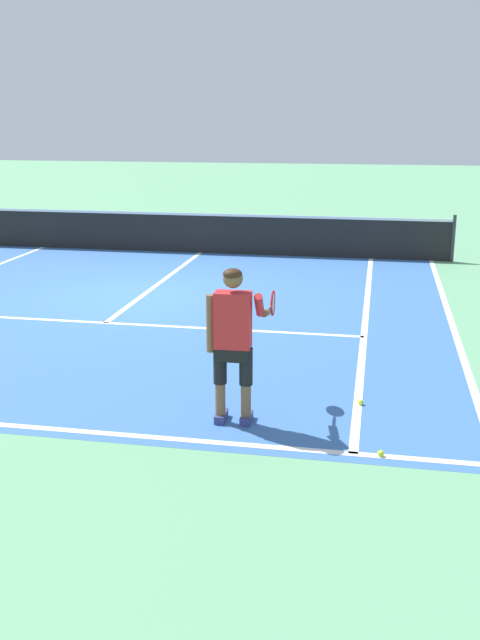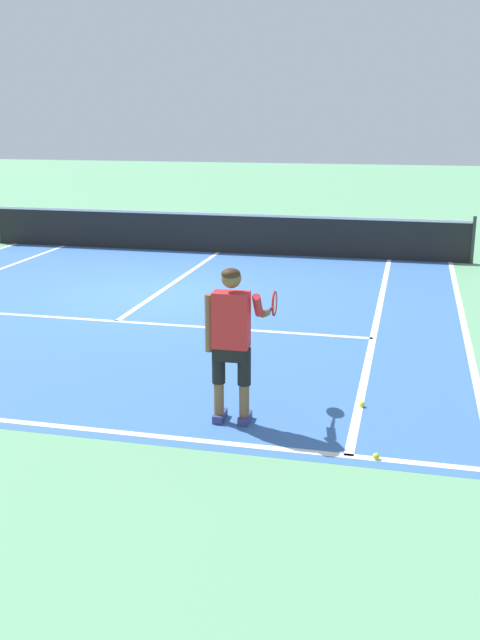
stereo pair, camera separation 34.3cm
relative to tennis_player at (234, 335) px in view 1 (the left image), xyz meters
name	(u,v)px [view 1 (the left image)]	position (x,y,z in m)	size (l,w,h in m)	color
ground_plane	(143,296)	(-2.81, 5.38, -0.99)	(80.00, 80.00, 0.00)	#609E70
court_inner_surface	(130,305)	(-2.81, 4.66, -0.99)	(10.98, 10.84, 0.00)	#3866A8
line_service	(106,323)	(-2.81, 3.48, -0.99)	(8.23, 0.10, 0.01)	white
line_centre_service	(163,281)	(-2.81, 6.68, -0.99)	(0.10, 6.40, 0.01)	white
line_singles_right	(366,316)	(1.31, 4.66, -0.99)	(0.10, 10.44, 0.01)	white
line_doubles_right	(451,321)	(2.68, 4.66, -0.99)	(0.10, 10.44, 0.01)	white
tennis_net	(200,233)	(-2.81, 9.88, -0.49)	(11.96, 0.08, 1.07)	#333338
tennis_player	(234,335)	(0.00, 0.00, 0.00)	(0.63, 1.13, 1.71)	navy
tennis_ball_near_feet	(361,402)	(1.34, 0.74, -0.96)	(0.07, 0.07, 0.07)	#CCE02D
tennis_ball_by_baseline	(381,454)	(1.58, -0.57, -0.96)	(0.07, 0.07, 0.07)	#CCE02D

